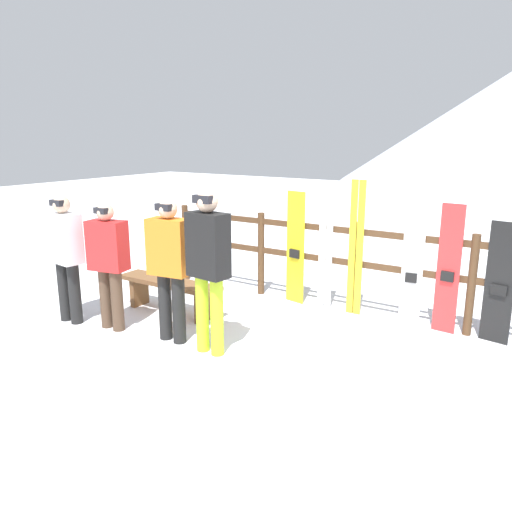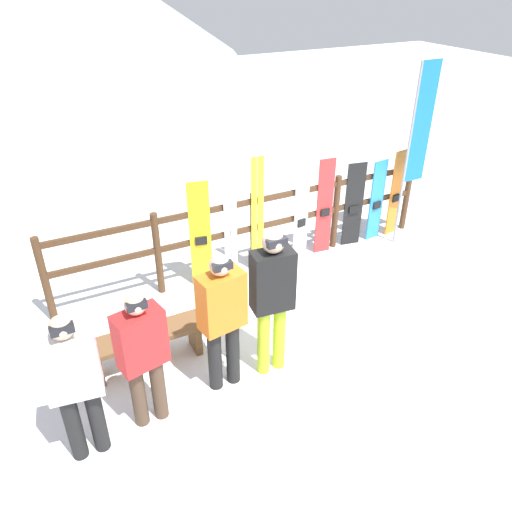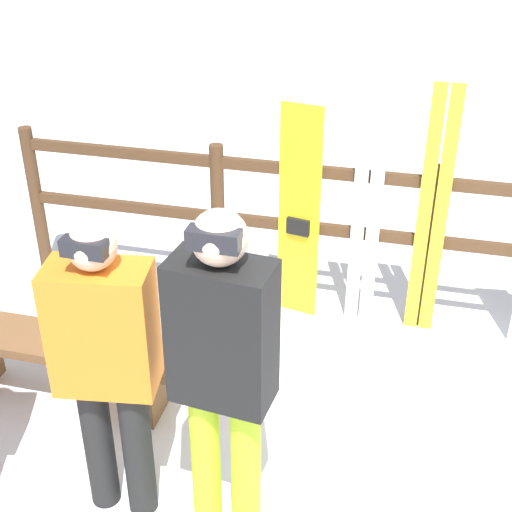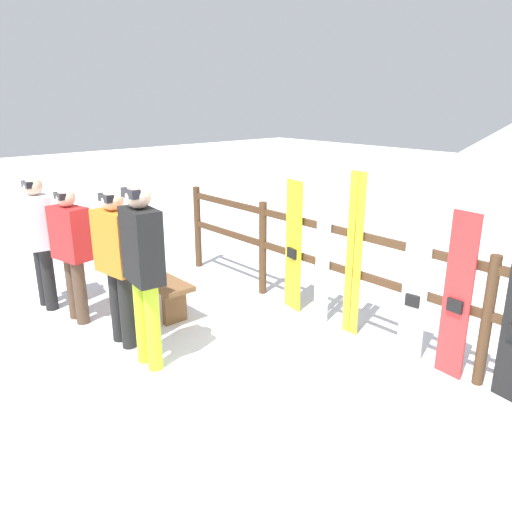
{
  "view_description": "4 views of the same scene",
  "coord_description": "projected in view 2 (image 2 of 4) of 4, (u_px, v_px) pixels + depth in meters",
  "views": [
    {
      "loc": [
        2.39,
        -4.26,
        2.35
      ],
      "look_at": [
        -0.92,
        0.85,
        0.86
      ],
      "focal_mm": 35.0,
      "sensor_mm": 36.0,
      "label": 1
    },
    {
      "loc": [
        -2.91,
        -4.04,
        4.08
      ],
      "look_at": [
        -0.45,
        0.84,
        0.84
      ],
      "focal_mm": 35.0,
      "sensor_mm": 36.0,
      "label": 2
    },
    {
      "loc": [
        -0.07,
        -2.61,
        3.0
      ],
      "look_at": [
        -0.96,
        0.93,
        0.92
      ],
      "focal_mm": 50.0,
      "sensor_mm": 36.0,
      "label": 3
    },
    {
      "loc": [
        3.12,
        -2.33,
        2.51
      ],
      "look_at": [
        -0.53,
        0.89,
        0.94
      ],
      "focal_mm": 35.0,
      "sensor_mm": 36.0,
      "label": 4
    }
  ],
  "objects": [
    {
      "name": "snowboard_yellow",
      "position": [
        200.0,
        235.0,
        6.94
      ],
      "size": [
        0.3,
        0.1,
        1.59
      ],
      "color": "yellow",
      "rests_on": "ground"
    },
    {
      "name": "snowboard_white",
      "position": [
        301.0,
        218.0,
        7.62
      ],
      "size": [
        0.25,
        0.08,
        1.38
      ],
      "color": "white",
      "rests_on": "ground"
    },
    {
      "name": "person_red",
      "position": [
        143.0,
        352.0,
        4.71
      ],
      "size": [
        0.5,
        0.34,
        1.56
      ],
      "color": "#4C3828",
      "rests_on": "ground"
    },
    {
      "name": "ski_pair_white",
      "position": [
        230.0,
        226.0,
        7.1
      ],
      "size": [
        0.19,
        0.02,
        1.64
      ],
      "color": "white",
      "rests_on": "ground"
    },
    {
      "name": "snowboard_orange",
      "position": [
        396.0,
        194.0,
        8.31
      ],
      "size": [
        0.25,
        0.09,
        1.48
      ],
      "color": "orange",
      "rests_on": "ground"
    },
    {
      "name": "bench",
      "position": [
        147.0,
        340.0,
        5.7
      ],
      "size": [
        1.54,
        0.36,
        0.45
      ],
      "color": "brown",
      "rests_on": "ground"
    },
    {
      "name": "person_white",
      "position": [
        75.0,
        380.0,
        4.35
      ],
      "size": [
        0.5,
        0.32,
        1.62
      ],
      "color": "black",
      "rests_on": "ground"
    },
    {
      "name": "snowboard_black_stripe",
      "position": [
        354.0,
        205.0,
        8.0
      ],
      "size": [
        0.32,
        0.09,
        1.41
      ],
      "color": "black",
      "rests_on": "ground"
    },
    {
      "name": "snowboard_red",
      "position": [
        325.0,
        207.0,
        7.74
      ],
      "size": [
        0.27,
        0.07,
        1.57
      ],
      "color": "red",
      "rests_on": "ground"
    },
    {
      "name": "snowboard_blue",
      "position": [
        377.0,
        201.0,
        8.18
      ],
      "size": [
        0.29,
        0.08,
        1.37
      ],
      "color": "#288CE0",
      "rests_on": "ground"
    },
    {
      "name": "ski_pair_yellow",
      "position": [
        257.0,
        216.0,
        7.23
      ],
      "size": [
        0.19,
        0.02,
        1.79
      ],
      "color": "yellow",
      "rests_on": "ground"
    },
    {
      "name": "person_black",
      "position": [
        272.0,
        294.0,
        5.27
      ],
      "size": [
        0.47,
        0.29,
        1.79
      ],
      "color": "#B7D826",
      "rests_on": "ground"
    },
    {
      "name": "rental_flag",
      "position": [
        416.0,
        137.0,
        7.55
      ],
      "size": [
        0.4,
        0.04,
        2.89
      ],
      "color": "#99999E",
      "rests_on": "ground"
    },
    {
      "name": "person_orange",
      "position": [
        222.0,
        315.0,
        5.12
      ],
      "size": [
        0.5,
        0.33,
        1.66
      ],
      "color": "black",
      "rests_on": "ground"
    },
    {
      "name": "ground_plane",
      "position": [
        318.0,
        335.0,
        6.31
      ],
      "size": [
        40.0,
        40.0,
        0.0
      ],
      "primitive_type": "plane",
      "color": "white"
    },
    {
      "name": "fence",
      "position": [
        254.0,
        224.0,
        7.34
      ],
      "size": [
        5.97,
        0.1,
        1.23
      ],
      "color": "#4C331E",
      "rests_on": "ground"
    }
  ]
}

